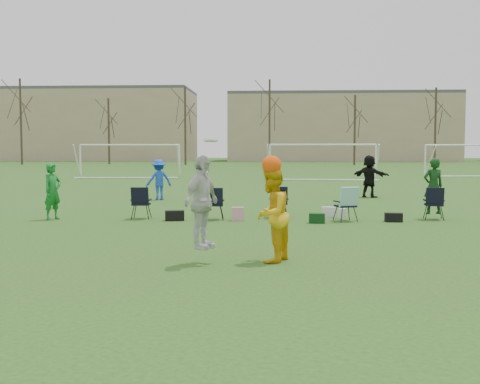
# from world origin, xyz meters

# --- Properties ---
(ground) EXTENTS (260.00, 260.00, 0.00)m
(ground) POSITION_xyz_m (0.00, 0.00, 0.00)
(ground) COLOR #284917
(ground) RESTS_ON ground
(fielder_green_near) EXTENTS (0.63, 0.73, 1.70)m
(fielder_green_near) POSITION_xyz_m (-5.92, 7.54, 0.85)
(fielder_green_near) COLOR #147225
(fielder_green_near) RESTS_ON ground
(fielder_blue) EXTENTS (1.25, 1.08, 1.68)m
(fielder_blue) POSITION_xyz_m (-4.09, 14.60, 0.84)
(fielder_blue) COLOR blue
(fielder_blue) RESTS_ON ground
(fielder_black) EXTENTS (1.66, 1.51, 1.84)m
(fielder_black) POSITION_xyz_m (4.81, 16.43, 0.92)
(fielder_black) COLOR black
(fielder_black) RESTS_ON ground
(center_contest) EXTENTS (2.15, 1.38, 2.29)m
(center_contest) POSITION_xyz_m (0.13, 1.08, 1.02)
(center_contest) COLOR silver
(center_contest) RESTS_ON ground
(sideline_setup) EXTENTS (9.46, 1.83, 1.83)m
(sideline_setup) POSITION_xyz_m (1.74, 8.08, 0.54)
(sideline_setup) COLOR #0F3712
(sideline_setup) RESTS_ON ground
(goal_left) EXTENTS (7.39, 0.76, 2.46)m
(goal_left) POSITION_xyz_m (-10.00, 34.00, 1.92)
(goal_left) COLOR white
(goal_left) RESTS_ON ground
(goal_mid) EXTENTS (7.40, 0.63, 2.46)m
(goal_mid) POSITION_xyz_m (4.00, 32.00, 1.92)
(goal_mid) COLOR white
(goal_mid) RESTS_ON ground
(goal_right) EXTENTS (7.35, 1.14, 2.46)m
(goal_right) POSITION_xyz_m (16.00, 38.00, 1.92)
(goal_right) COLOR white
(goal_right) RESTS_ON ground
(tree_line) EXTENTS (110.28, 3.28, 11.40)m
(tree_line) POSITION_xyz_m (0.24, 69.85, 5.09)
(tree_line) COLOR #382B21
(tree_line) RESTS_ON ground
(building_row) EXTENTS (126.00, 16.00, 13.00)m
(building_row) POSITION_xyz_m (6.73, 96.00, 5.99)
(building_row) COLOR tan
(building_row) RESTS_ON ground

